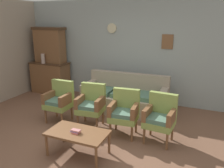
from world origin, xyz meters
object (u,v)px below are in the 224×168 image
at_px(floral_couch, 125,98).
at_px(book_stack_on_table, 76,131).
at_px(side_cabinet, 50,77).
at_px(armchair_near_couch_end, 91,103).
at_px(coffee_table, 78,134).
at_px(armchair_by_doorway, 160,116).
at_px(armchair_row_middle, 124,111).
at_px(armchair_near_cabinet, 59,99).
at_px(vase_on_cabinet, 43,59).

distance_m(floral_couch, book_stack_on_table, 2.16).
height_order(side_cabinet, armchair_near_couch_end, side_cabinet).
bearing_deg(coffee_table, armchair_by_doorway, 40.43).
height_order(armchair_row_middle, book_stack_on_table, armchair_row_middle).
distance_m(armchair_by_doorway, book_stack_on_table, 1.55).
height_order(armchair_near_couch_end, armchair_by_doorway, same).
height_order(armchair_near_couch_end, book_stack_on_table, armchair_near_couch_end).
bearing_deg(book_stack_on_table, floral_couch, 88.09).
xyz_separation_m(armchair_near_cabinet, armchair_by_doorway, (2.23, -0.02, 0.00)).
distance_m(side_cabinet, vase_on_cabinet, 0.64).
relative_size(armchair_row_middle, armchair_by_doorway, 1.00).
distance_m(side_cabinet, book_stack_on_table, 3.67).
bearing_deg(side_cabinet, armchair_near_couch_end, -34.70).
xyz_separation_m(armchair_near_couch_end, armchair_by_doorway, (1.47, -0.08, 0.00)).
relative_size(coffee_table, book_stack_on_table, 6.14).
height_order(side_cabinet, armchair_near_cabinet, side_cabinet).
bearing_deg(floral_couch, vase_on_cabinet, 173.43).
distance_m(armchair_near_cabinet, armchair_near_couch_end, 0.76).
bearing_deg(book_stack_on_table, side_cabinet, 133.79).
bearing_deg(armchair_row_middle, coffee_table, -115.56).
height_order(vase_on_cabinet, coffee_table, vase_on_cabinet).
bearing_deg(coffee_table, vase_on_cabinet, 137.25).
distance_m(vase_on_cabinet, armchair_near_couch_end, 2.74).
bearing_deg(floral_couch, side_cabinet, 169.30).
bearing_deg(side_cabinet, armchair_by_doorway, -23.68).
xyz_separation_m(armchair_near_cabinet, armchair_row_middle, (1.53, -0.04, 0.00)).
bearing_deg(armchair_near_couch_end, armchair_near_cabinet, -175.71).
distance_m(side_cabinet, armchair_by_doorway, 4.04).
bearing_deg(armchair_by_doorway, vase_on_cabinet, 159.13).
xyz_separation_m(vase_on_cabinet, armchair_by_doorway, (3.77, -1.44, -0.57)).
relative_size(floral_couch, book_stack_on_table, 12.59).
relative_size(floral_couch, coffee_table, 2.05).
bearing_deg(coffee_table, book_stack_on_table, -97.90).
height_order(vase_on_cabinet, armchair_near_couch_end, vase_on_cabinet).
height_order(armchair_near_cabinet, coffee_table, armchair_near_cabinet).
relative_size(floral_couch, armchair_near_couch_end, 2.28).
height_order(armchair_near_cabinet, armchair_by_doorway, same).
relative_size(armchair_near_cabinet, book_stack_on_table, 5.52).
relative_size(armchair_by_doorway, coffee_table, 0.90).
bearing_deg(armchair_by_doorway, floral_couch, 133.94).
height_order(armchair_row_middle, armchair_by_doorway, same).
distance_m(side_cabinet, floral_couch, 2.66).
bearing_deg(side_cabinet, coffee_table, -45.66).
height_order(floral_couch, armchair_near_couch_end, same).
height_order(vase_on_cabinet, armchair_by_doorway, vase_on_cabinet).
height_order(armchair_near_couch_end, armchair_row_middle, same).
bearing_deg(side_cabinet, vase_on_cabinet, -111.64).
distance_m(vase_on_cabinet, book_stack_on_table, 3.64).
xyz_separation_m(floral_couch, coffee_table, (-0.07, -2.11, 0.05)).
distance_m(armchair_row_middle, book_stack_on_table, 1.12).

